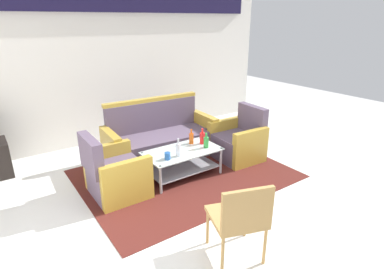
{
  "coord_description": "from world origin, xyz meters",
  "views": [
    {
      "loc": [
        -2.21,
        -2.51,
        2.19
      ],
      "look_at": [
        0.15,
        0.88,
        0.65
      ],
      "focal_mm": 29.18,
      "sensor_mm": 36.0,
      "label": 1
    }
  ],
  "objects_px": {
    "bottle_red": "(202,138)",
    "wicker_chair": "(240,216)",
    "coffee_table": "(182,159)",
    "bottle_orange": "(191,138)",
    "armchair_left": "(115,175)",
    "couch": "(160,140)",
    "bottle_green": "(206,142)",
    "armchair_right": "(238,142)",
    "bottle_clear": "(178,150)",
    "cup": "(168,156)"
  },
  "relations": [
    {
      "from": "armchair_left",
      "to": "bottle_green",
      "type": "height_order",
      "value": "armchair_left"
    },
    {
      "from": "cup",
      "to": "bottle_orange",
      "type": "bearing_deg",
      "value": 26.14
    },
    {
      "from": "couch",
      "to": "armchair_right",
      "type": "distance_m",
      "value": 1.29
    },
    {
      "from": "bottle_orange",
      "to": "cup",
      "type": "height_order",
      "value": "bottle_orange"
    },
    {
      "from": "bottle_green",
      "to": "bottle_red",
      "type": "bearing_deg",
      "value": 73.69
    },
    {
      "from": "armchair_left",
      "to": "armchair_right",
      "type": "relative_size",
      "value": 1.0
    },
    {
      "from": "bottle_clear",
      "to": "wicker_chair",
      "type": "bearing_deg",
      "value": -102.1
    },
    {
      "from": "couch",
      "to": "armchair_right",
      "type": "height_order",
      "value": "couch"
    },
    {
      "from": "wicker_chair",
      "to": "armchair_right",
      "type": "bearing_deg",
      "value": 66.31
    },
    {
      "from": "armchair_right",
      "to": "bottle_clear",
      "type": "distance_m",
      "value": 1.29
    },
    {
      "from": "bottle_red",
      "to": "bottle_clear",
      "type": "height_order",
      "value": "bottle_clear"
    },
    {
      "from": "cup",
      "to": "coffee_table",
      "type": "bearing_deg",
      "value": 23.16
    },
    {
      "from": "couch",
      "to": "cup",
      "type": "relative_size",
      "value": 18.31
    },
    {
      "from": "bottle_green",
      "to": "cup",
      "type": "bearing_deg",
      "value": -177.08
    },
    {
      "from": "bottle_green",
      "to": "bottle_clear",
      "type": "relative_size",
      "value": 0.88
    },
    {
      "from": "couch",
      "to": "bottle_green",
      "type": "bearing_deg",
      "value": 110.92
    },
    {
      "from": "armchair_left",
      "to": "couch",
      "type": "bearing_deg",
      "value": 122.93
    },
    {
      "from": "armchair_right",
      "to": "bottle_clear",
      "type": "relative_size",
      "value": 3.27
    },
    {
      "from": "couch",
      "to": "bottle_red",
      "type": "xyz_separation_m",
      "value": [
        0.33,
        -0.71,
        0.19
      ]
    },
    {
      "from": "bottle_red",
      "to": "wicker_chair",
      "type": "relative_size",
      "value": 0.29
    },
    {
      "from": "bottle_green",
      "to": "wicker_chair",
      "type": "height_order",
      "value": "wicker_chair"
    },
    {
      "from": "armchair_right",
      "to": "bottle_red",
      "type": "distance_m",
      "value": 0.75
    },
    {
      "from": "coffee_table",
      "to": "bottle_clear",
      "type": "xyz_separation_m",
      "value": [
        -0.15,
        -0.13,
        0.24
      ]
    },
    {
      "from": "armchair_left",
      "to": "bottle_red",
      "type": "xyz_separation_m",
      "value": [
        1.39,
        -0.03,
        0.22
      ]
    },
    {
      "from": "coffee_table",
      "to": "bottle_orange",
      "type": "bearing_deg",
      "value": 29.62
    },
    {
      "from": "armchair_right",
      "to": "wicker_chair",
      "type": "xyz_separation_m",
      "value": [
        -1.6,
        -1.75,
        0.21
      ]
    },
    {
      "from": "cup",
      "to": "couch",
      "type": "bearing_deg",
      "value": 66.56
    },
    {
      "from": "armchair_right",
      "to": "coffee_table",
      "type": "distance_m",
      "value": 1.11
    },
    {
      "from": "armchair_left",
      "to": "bottle_red",
      "type": "bearing_deg",
      "value": 89.0
    },
    {
      "from": "coffee_table",
      "to": "bottle_red",
      "type": "relative_size",
      "value": 4.51
    },
    {
      "from": "armchair_left",
      "to": "cup",
      "type": "relative_size",
      "value": 8.5
    },
    {
      "from": "couch",
      "to": "armchair_left",
      "type": "relative_size",
      "value": 2.15
    },
    {
      "from": "armchair_right",
      "to": "bottle_red",
      "type": "height_order",
      "value": "armchair_right"
    },
    {
      "from": "coffee_table",
      "to": "armchair_right",
      "type": "bearing_deg",
      "value": 0.73
    },
    {
      "from": "couch",
      "to": "coffee_table",
      "type": "height_order",
      "value": "couch"
    },
    {
      "from": "cup",
      "to": "wicker_chair",
      "type": "distance_m",
      "value": 1.6
    },
    {
      "from": "coffee_table",
      "to": "wicker_chair",
      "type": "bearing_deg",
      "value": -105.85
    },
    {
      "from": "armchair_left",
      "to": "cup",
      "type": "height_order",
      "value": "armchair_left"
    },
    {
      "from": "bottle_clear",
      "to": "bottle_orange",
      "type": "xyz_separation_m",
      "value": [
        0.41,
        0.28,
        -0.01
      ]
    },
    {
      "from": "wicker_chair",
      "to": "coffee_table",
      "type": "bearing_deg",
      "value": 93.03
    },
    {
      "from": "couch",
      "to": "bottle_red",
      "type": "distance_m",
      "value": 0.81
    },
    {
      "from": "bottle_orange",
      "to": "wicker_chair",
      "type": "height_order",
      "value": "wicker_chair"
    },
    {
      "from": "armchair_right",
      "to": "wicker_chair",
      "type": "bearing_deg",
      "value": 139.97
    },
    {
      "from": "coffee_table",
      "to": "bottle_orange",
      "type": "height_order",
      "value": "bottle_orange"
    },
    {
      "from": "couch",
      "to": "bottle_green",
      "type": "xyz_separation_m",
      "value": [
        0.28,
        -0.87,
        0.18
      ]
    },
    {
      "from": "armchair_left",
      "to": "coffee_table",
      "type": "height_order",
      "value": "armchair_left"
    },
    {
      "from": "armchair_left",
      "to": "bottle_clear",
      "type": "distance_m",
      "value": 0.9
    },
    {
      "from": "couch",
      "to": "coffee_table",
      "type": "xyz_separation_m",
      "value": [
        -0.07,
        -0.76,
        -0.04
      ]
    },
    {
      "from": "armchair_left",
      "to": "armchair_right",
      "type": "xyz_separation_m",
      "value": [
        2.11,
        -0.06,
        0.0
      ]
    },
    {
      "from": "coffee_table",
      "to": "bottle_green",
      "type": "relative_size",
      "value": 4.83
    }
  ]
}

